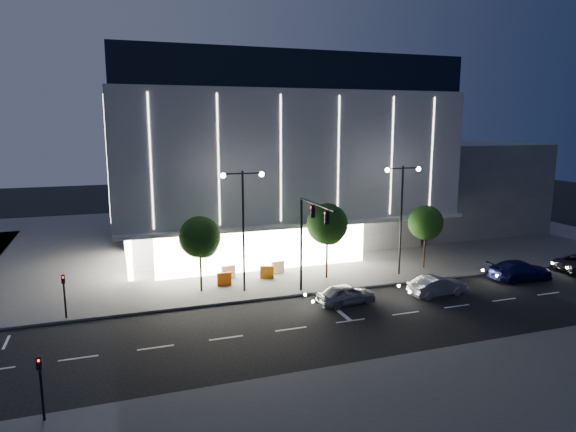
# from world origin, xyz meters

# --- Properties ---
(ground) EXTENTS (160.00, 160.00, 0.00)m
(ground) POSITION_xyz_m (0.00, 0.00, 0.00)
(ground) COLOR black
(ground) RESTS_ON ground
(sidewalk_museum) EXTENTS (70.00, 40.00, 0.15)m
(sidewalk_museum) POSITION_xyz_m (5.00, 24.00, 0.07)
(sidewalk_museum) COLOR #474747
(sidewalk_museum) RESTS_ON ground
(sidewalk_near) EXTENTS (70.00, 10.00, 0.15)m
(sidewalk_near) POSITION_xyz_m (5.00, -12.00, 0.07)
(sidewalk_near) COLOR #474747
(sidewalk_near) RESTS_ON ground
(museum) EXTENTS (30.00, 25.80, 18.00)m
(museum) POSITION_xyz_m (2.98, 22.31, 9.27)
(museum) COLOR #4C4C51
(museum) RESTS_ON ground
(annex_building) EXTENTS (16.00, 20.00, 10.00)m
(annex_building) POSITION_xyz_m (26.00, 24.00, 5.00)
(annex_building) COLOR #4C4C51
(annex_building) RESTS_ON ground
(traffic_mast) EXTENTS (0.33, 5.89, 7.07)m
(traffic_mast) POSITION_xyz_m (1.00, 3.34, 5.03)
(traffic_mast) COLOR black
(traffic_mast) RESTS_ON ground
(street_lamp_west) EXTENTS (3.16, 0.36, 9.00)m
(street_lamp_west) POSITION_xyz_m (-3.00, 6.00, 5.96)
(street_lamp_west) COLOR black
(street_lamp_west) RESTS_ON ground
(street_lamp_east) EXTENTS (3.16, 0.36, 9.00)m
(street_lamp_east) POSITION_xyz_m (10.00, 6.00, 5.96)
(street_lamp_east) COLOR black
(street_lamp_east) RESTS_ON ground
(ped_signal_far) EXTENTS (0.22, 0.24, 3.00)m
(ped_signal_far) POSITION_xyz_m (-15.00, 4.50, 1.89)
(ped_signal_far) COLOR black
(ped_signal_far) RESTS_ON ground
(ped_signal_near) EXTENTS (0.22, 0.24, 3.00)m
(ped_signal_near) POSITION_xyz_m (-15.00, -7.50, 1.89)
(ped_signal_near) COLOR black
(ped_signal_near) RESTS_ON ground
(tree_left) EXTENTS (3.02, 3.02, 5.72)m
(tree_left) POSITION_xyz_m (-5.97, 7.02, 4.03)
(tree_left) COLOR black
(tree_left) RESTS_ON ground
(tree_mid) EXTENTS (3.25, 3.25, 6.15)m
(tree_mid) POSITION_xyz_m (4.03, 7.02, 4.33)
(tree_mid) COLOR black
(tree_mid) RESTS_ON ground
(tree_right) EXTENTS (2.91, 2.91, 5.51)m
(tree_right) POSITION_xyz_m (13.03, 7.02, 3.88)
(tree_right) COLOR black
(tree_right) RESTS_ON ground
(car_lead) EXTENTS (4.33, 2.07, 1.43)m
(car_lead) POSITION_xyz_m (3.00, 1.30, 0.71)
(car_lead) COLOR gray
(car_lead) RESTS_ON ground
(car_second) EXTENTS (4.50, 1.87, 1.45)m
(car_second) POSITION_xyz_m (10.08, 0.88, 0.72)
(car_second) COLOR #B6B9BF
(car_second) RESTS_ON ground
(car_third) EXTENTS (5.40, 2.34, 1.55)m
(car_third) POSITION_xyz_m (18.54, 1.94, 0.77)
(car_third) COLOR #161854
(car_third) RESTS_ON ground
(barrier_a) EXTENTS (1.11, 0.31, 1.00)m
(barrier_a) POSITION_xyz_m (-4.13, 7.76, 0.65)
(barrier_a) COLOR #FC5D0E
(barrier_a) RESTS_ON sidewalk_museum
(barrier_b) EXTENTS (1.11, 0.31, 1.00)m
(barrier_b) POSITION_xyz_m (-3.42, 9.48, 0.65)
(barrier_b) COLOR white
(barrier_b) RESTS_ON sidewalk_museum
(barrier_c) EXTENTS (1.12, 0.58, 1.00)m
(barrier_c) POSITION_xyz_m (-0.54, 8.41, 0.65)
(barrier_c) COLOR orange
(barrier_c) RESTS_ON sidewalk_museum
(barrier_d) EXTENTS (1.12, 0.38, 1.00)m
(barrier_d) POSITION_xyz_m (0.71, 9.48, 0.65)
(barrier_d) COLOR white
(barrier_d) RESTS_ON sidewalk_museum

